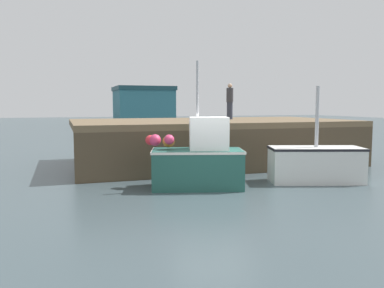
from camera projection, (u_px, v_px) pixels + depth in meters
ground at (214, 195)px, 12.51m from camera, size 120.00×160.00×0.10m
pier at (216, 128)px, 18.46m from camera, size 12.81×6.89×2.05m
fishing_boat_near_left at (199, 160)px, 13.31m from camera, size 3.32×2.27×4.20m
fishing_boat_near_right at (316, 163)px, 14.32m from camera, size 3.52×2.27×3.43m
rowboat at (342, 171)px, 15.91m from camera, size 1.69×1.05×0.35m
dockworker at (230, 101)px, 19.84m from camera, size 0.34×0.34×1.77m
warehouse at (143, 106)px, 51.59m from camera, size 7.20×7.00×5.05m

